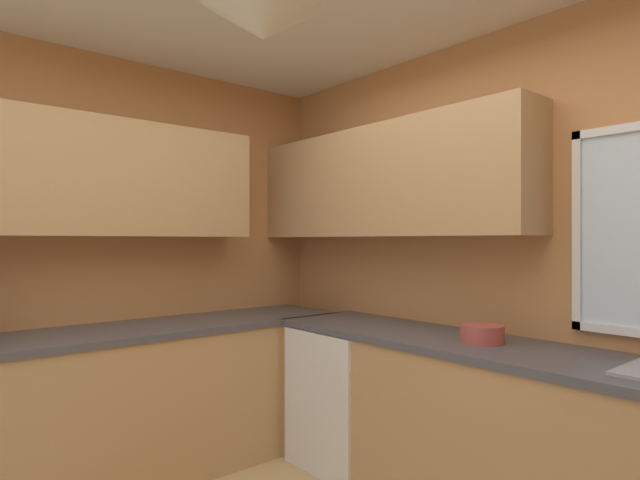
{
  "coord_description": "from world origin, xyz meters",
  "views": [
    {
      "loc": [
        1.48,
        -0.99,
        1.42
      ],
      "look_at": [
        -0.53,
        0.7,
        1.43
      ],
      "focal_mm": 29.06,
      "sensor_mm": 36.0,
      "label": 1
    }
  ],
  "objects": [
    {
      "name": "bowl",
      "position": [
        0.01,
        1.32,
        0.95
      ],
      "size": [
        0.22,
        0.22,
        0.09
      ],
      "primitive_type": "cylinder",
      "color": "#B74C42",
      "rests_on": "counter_run_back"
    },
    {
      "name": "dishwasher",
      "position": [
        -0.93,
        1.29,
        0.43
      ],
      "size": [
        0.6,
        0.6,
        0.86
      ],
      "primitive_type": "cube",
      "color": "white",
      "rests_on": "ground_plane"
    },
    {
      "name": "counter_run_back",
      "position": [
        0.21,
        1.32,
        0.45
      ],
      "size": [
        3.01,
        0.65,
        0.91
      ],
      "color": "tan",
      "rests_on": "ground_plane"
    },
    {
      "name": "room_shell",
      "position": [
        -0.36,
        0.47,
        1.75
      ],
      "size": [
        3.92,
        3.39,
        2.66
      ],
      "color": "#C6844C",
      "rests_on": "ground_plane"
    },
    {
      "name": "counter_run_left",
      "position": [
        -1.59,
        0.0,
        0.45
      ],
      "size": [
        0.65,
        3.0,
        0.91
      ],
      "color": "tan",
      "rests_on": "ground_plane"
    }
  ]
}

